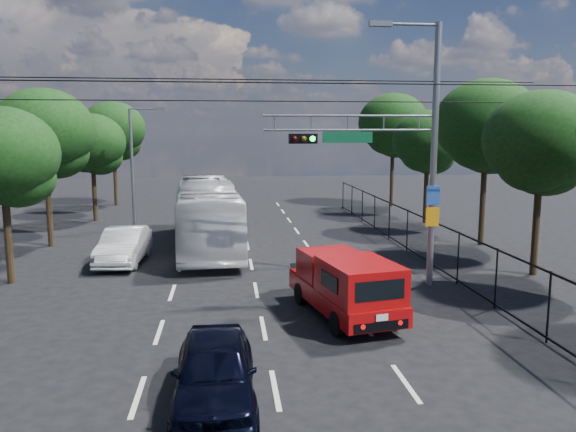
{
  "coord_description": "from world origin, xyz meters",
  "views": [
    {
      "loc": [
        -1.01,
        -11.75,
        5.71
      ],
      "look_at": [
        1.1,
        7.36,
        2.8
      ],
      "focal_mm": 35.0,
      "sensor_mm": 36.0,
      "label": 1
    }
  ],
  "objects": [
    {
      "name": "tree_left_b",
      "position": [
        -9.18,
        10.02,
        4.58
      ],
      "size": [
        4.08,
        4.08,
        6.63
      ],
      "color": "black",
      "rests_on": "ground"
    },
    {
      "name": "fence_right",
      "position": [
        7.6,
        12.17,
        1.03
      ],
      "size": [
        0.06,
        34.03,
        2.0
      ],
      "color": "black",
      "rests_on": "ground"
    },
    {
      "name": "streetlight_left",
      "position": [
        -6.33,
        22.0,
        3.94
      ],
      "size": [
        2.09,
        0.22,
        7.08
      ],
      "color": "slate",
      "rests_on": "ground"
    },
    {
      "name": "tree_right_e",
      "position": [
        11.62,
        30.02,
        5.94
      ],
      "size": [
        5.28,
        5.28,
        8.58
      ],
      "color": "black",
      "rests_on": "ground"
    },
    {
      "name": "ground",
      "position": [
        0.0,
        0.0,
        0.0
      ],
      "size": [
        120.0,
        120.0,
        0.0
      ],
      "primitive_type": "plane",
      "color": "black",
      "rests_on": "ground"
    },
    {
      "name": "lane_markings",
      "position": [
        -0.0,
        14.0,
        0.01
      ],
      "size": [
        6.12,
        38.0,
        0.01
      ],
      "color": "beige",
      "rests_on": "ground"
    },
    {
      "name": "tree_right_c",
      "position": [
        11.82,
        15.02,
        5.73
      ],
      "size": [
        5.1,
        5.1,
        8.29
      ],
      "color": "black",
      "rests_on": "ground"
    },
    {
      "name": "utility_wires",
      "position": [
        0.0,
        8.83,
        7.23
      ],
      "size": [
        22.0,
        5.04,
        0.74
      ],
      "color": "black",
      "rests_on": "ground"
    },
    {
      "name": "tree_left_d",
      "position": [
        -9.38,
        25.02,
        4.72
      ],
      "size": [
        4.2,
        4.2,
        6.83
      ],
      "color": "black",
      "rests_on": "ground"
    },
    {
      "name": "tree_right_d",
      "position": [
        11.42,
        22.02,
        4.85
      ],
      "size": [
        4.32,
        4.32,
        7.02
      ],
      "color": "black",
      "rests_on": "ground"
    },
    {
      "name": "navy_hatchback",
      "position": [
        -1.32,
        -0.51,
        0.73
      ],
      "size": [
        1.72,
        4.27,
        1.45
      ],
      "primitive_type": "imported",
      "rotation": [
        0.0,
        0.0,
        0.0
      ],
      "color": "black",
      "rests_on": "ground"
    },
    {
      "name": "tree_left_c",
      "position": [
        -9.78,
        17.02,
        5.4
      ],
      "size": [
        4.8,
        4.8,
        7.8
      ],
      "color": "black",
      "rests_on": "ground"
    },
    {
      "name": "white_van",
      "position": [
        -5.5,
        12.87,
        0.77
      ],
      "size": [
        1.86,
        4.74,
        1.54
      ],
      "primitive_type": "imported",
      "rotation": [
        0.0,
        0.0,
        -0.05
      ],
      "color": "silver",
      "rests_on": "ground"
    },
    {
      "name": "white_bus",
      "position": [
        -2.0,
        15.81,
        1.66
      ],
      "size": [
        3.57,
        12.08,
        3.32
      ],
      "primitive_type": "imported",
      "rotation": [
        0.0,
        0.0,
        0.07
      ],
      "color": "silver",
      "rests_on": "ground"
    },
    {
      "name": "red_pickup",
      "position": [
        2.59,
        4.77,
        1.05
      ],
      "size": [
        2.91,
        5.54,
        1.97
      ],
      "color": "black",
      "rests_on": "ground"
    },
    {
      "name": "tree_left_e",
      "position": [
        -9.58,
        33.02,
        5.53
      ],
      "size": [
        4.92,
        4.92,
        7.99
      ],
      "color": "black",
      "rests_on": "ground"
    },
    {
      "name": "tree_right_b",
      "position": [
        11.22,
        9.02,
        5.06
      ],
      "size": [
        4.5,
        4.5,
        7.31
      ],
      "color": "black",
      "rests_on": "ground"
    },
    {
      "name": "signal_mast",
      "position": [
        5.28,
        7.99,
        5.24
      ],
      "size": [
        6.43,
        0.39,
        9.5
      ],
      "color": "slate",
      "rests_on": "ground"
    }
  ]
}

